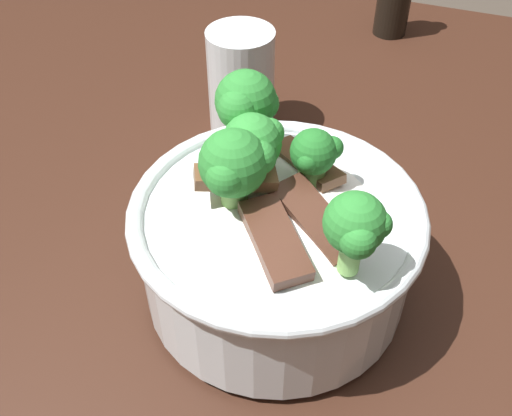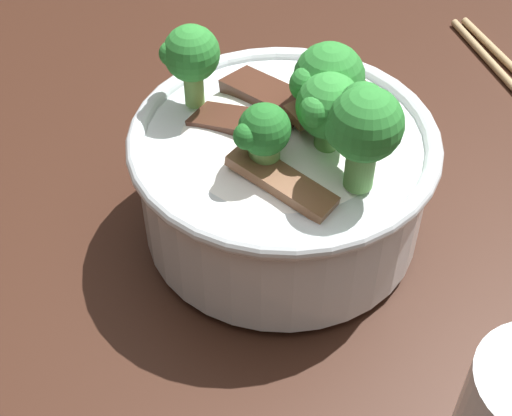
# 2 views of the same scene
# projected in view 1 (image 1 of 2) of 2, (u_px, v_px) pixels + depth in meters

# --- Properties ---
(dining_table) EXTENTS (1.12, 1.00, 0.77)m
(dining_table) POSITION_uv_depth(u_px,v_px,m) (164.00, 342.00, 0.58)
(dining_table) COLOR #381E14
(dining_table) RESTS_ON ground
(rice_bowl) EXTENTS (0.20, 0.20, 0.16)m
(rice_bowl) POSITION_uv_depth(u_px,v_px,m) (275.00, 233.00, 0.41)
(rice_bowl) COLOR silver
(rice_bowl) RESTS_ON dining_table
(drinking_glass) EXTENTS (0.07, 0.07, 0.11)m
(drinking_glass) POSITION_uv_depth(u_px,v_px,m) (241.00, 86.00, 0.58)
(drinking_glass) COLOR white
(drinking_glass) RESTS_ON dining_table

